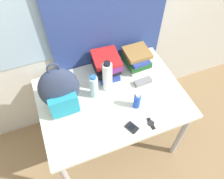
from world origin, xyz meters
The scene contains 13 objects.
ground_plane centered at (0.00, 0.00, 0.00)m, with size 12.00×12.00×0.00m, color #8C704C.
wall_back centered at (0.00, 0.92, 1.25)m, with size 6.00×0.06×2.50m.
curtain_blue centered at (0.15, 0.87, 1.25)m, with size 1.00×0.04×2.50m.
desk centered at (0.00, 0.42, 0.68)m, with size 1.17×0.84×0.77m.
backpack centered at (-0.38, 0.48, 0.96)m, with size 0.29×0.20×0.46m.
book_stack_left centered at (0.06, 0.69, 0.86)m, with size 0.24×0.29×0.18m.
book_stack_center centered at (0.33, 0.69, 0.84)m, with size 0.22×0.27×0.15m.
water_bottle centered at (-0.12, 0.49, 0.88)m, with size 0.07×0.07×0.24m.
sports_bottle centered at (0.00, 0.52, 0.91)m, with size 0.08×0.08×0.30m.
sunscreen_bottle centered at (0.15, 0.27, 0.84)m, with size 0.05×0.05×0.16m.
cell_phone centered at (0.04, 0.11, 0.78)m, with size 0.09×0.11×0.02m.
sunglasses_case centered at (0.30, 0.46, 0.79)m, with size 0.15×0.06×0.04m.
wristwatch centered at (0.18, 0.09, 0.77)m, with size 0.05×0.10×0.01m.
Camera 1 is at (-0.37, -0.54, 2.21)m, focal length 35.00 mm.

